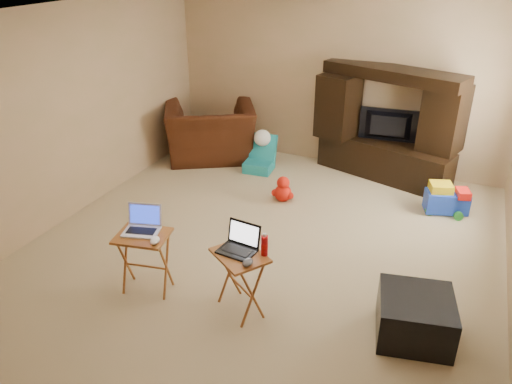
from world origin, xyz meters
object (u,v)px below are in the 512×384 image
at_px(tray_table_right, 240,283).
at_px(laptop_right, 237,241).
at_px(television, 388,126).
at_px(tray_table_left, 146,263).
at_px(plush_toy, 283,189).
at_px(mouse_right, 248,262).
at_px(mouse_left, 155,240).
at_px(ottoman, 415,317).
at_px(entertainment_center, 388,125).
at_px(water_bottle, 264,246).
at_px(laptop_left, 140,222).
at_px(push_toy, 447,198).
at_px(recliner, 210,132).
at_px(child_rocker, 259,154).

height_order(tray_table_right, laptop_right, laptop_right).
bearing_deg(television, tray_table_left, 61.67).
relative_size(plush_toy, mouse_right, 2.81).
height_order(tray_table_right, mouse_left, mouse_left).
height_order(television, ottoman, television).
height_order(entertainment_center, water_bottle, entertainment_center).
bearing_deg(laptop_left, mouse_left, -39.85).
xyz_separation_m(push_toy, tray_table_left, (-2.54, -2.83, 0.12)).
bearing_deg(laptop_right, tray_table_left, -167.10).
xyz_separation_m(recliner, mouse_left, (1.22, -3.31, 0.22)).
xyz_separation_m(entertainment_center, recliner, (-2.63, -0.36, -0.36)).
xyz_separation_m(television, mouse_right, (-0.50, -3.67, -0.12)).
bearing_deg(entertainment_center, television, 107.59).
bearing_deg(laptop_left, laptop_right, -10.94).
xyz_separation_m(laptop_right, mouse_left, (-0.74, -0.17, -0.08)).
bearing_deg(mouse_left, laptop_left, 155.56).
height_order(tray_table_left, laptop_left, laptop_left).
relative_size(tray_table_right, mouse_left, 4.84).
relative_size(tray_table_left, laptop_left, 1.91).
distance_m(recliner, laptop_right, 3.71).
bearing_deg(push_toy, mouse_left, -146.99).
xyz_separation_m(child_rocker, laptop_left, (0.10, -3.04, 0.48)).
bearing_deg(child_rocker, television, 13.00).
bearing_deg(laptop_right, recliner, 128.45).
relative_size(entertainment_center, ottoman, 3.14).
relative_size(entertainment_center, television, 2.41).
relative_size(ottoman, mouse_left, 4.85).
bearing_deg(mouse_left, child_rocker, 95.86).
relative_size(television, tray_table_right, 1.31).
bearing_deg(mouse_left, ottoman, 11.05).
xyz_separation_m(entertainment_center, tray_table_right, (-0.63, -3.52, -0.49)).
xyz_separation_m(ottoman, mouse_left, (-2.29, -0.45, 0.45)).
height_order(tray_table_left, mouse_left, mouse_left).
height_order(child_rocker, tray_table_right, tray_table_right).
xyz_separation_m(tray_table_right, laptop_left, (-1.00, -0.05, 0.44)).
distance_m(child_rocker, mouse_right, 3.36).
bearing_deg(entertainment_center, laptop_right, -83.20).
bearing_deg(recliner, entertainment_center, 157.38).
bearing_deg(television, recliner, 3.91).
xyz_separation_m(ottoman, tray_table_left, (-2.48, -0.38, 0.11)).
distance_m(entertainment_center, water_bottle, 3.47).
height_order(entertainment_center, laptop_left, entertainment_center).
distance_m(child_rocker, mouse_left, 3.18).
relative_size(push_toy, ottoman, 0.85).
bearing_deg(tray_table_left, child_rocker, 81.69).
bearing_deg(water_bottle, laptop_right, -165.96).
height_order(recliner, tray_table_right, recliner).
bearing_deg(tray_table_left, tray_table_right, -5.76).
bearing_deg(water_bottle, mouse_left, -166.50).
distance_m(plush_toy, water_bottle, 2.29).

